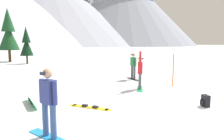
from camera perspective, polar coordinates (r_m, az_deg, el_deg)
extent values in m
plane|color=silver|center=(7.12, 15.42, -12.22)|extent=(800.00, 800.00, 0.00)
cube|color=#1E8CD8|center=(5.68, -16.66, -17.28)|extent=(0.92, 1.46, 0.02)
cylinder|color=#335184|center=(5.39, -15.81, -13.49)|extent=(0.15, 0.15, 0.87)
cylinder|color=#335184|center=(5.63, -17.79, -12.63)|extent=(0.15, 0.15, 0.87)
cube|color=navy|center=(5.31, -17.11, -5.69)|extent=(0.39, 0.47, 0.58)
cylinder|color=navy|center=(5.10, -15.42, -6.13)|extent=(0.11, 0.11, 0.58)
cylinder|color=navy|center=(5.52, -18.67, -5.25)|extent=(0.11, 0.11, 0.58)
sphere|color=tan|center=(5.23, -17.29, -0.86)|extent=(0.24, 0.24, 0.24)
cube|color=black|center=(5.15, -18.57, -0.92)|extent=(0.11, 0.17, 0.08)
cube|color=#19B259|center=(10.93, 7.64, -5.15)|extent=(1.05, 1.38, 0.02)
cylinder|color=#4C4C51|center=(11.01, 7.68, -2.87)|extent=(0.15, 0.15, 0.80)
cylinder|color=#4C4C51|center=(10.70, 7.67, -3.17)|extent=(0.15, 0.15, 0.80)
cube|color=red|center=(10.75, 7.74, 0.65)|extent=(0.42, 0.47, 0.60)
cylinder|color=red|center=(11.01, 7.74, 0.85)|extent=(0.11, 0.11, 0.58)
cylinder|color=red|center=(10.45, 7.78, 3.48)|extent=(0.11, 0.11, 0.60)
sphere|color=tan|center=(10.71, 7.78, 3.09)|extent=(0.24, 0.24, 0.24)
cube|color=black|center=(10.71, 8.53, 3.13)|extent=(0.13, 0.16, 0.08)
cube|color=black|center=(13.84, 5.81, -2.53)|extent=(0.31, 1.48, 0.02)
cylinder|color=#4C4C51|center=(13.63, 6.17, -0.73)|extent=(0.15, 0.15, 0.89)
cylinder|color=#4C4C51|center=(13.90, 5.51, -0.57)|extent=(0.15, 0.15, 0.89)
cube|color=#237238|center=(13.69, 5.88, 2.35)|extent=(0.25, 0.41, 0.55)
cylinder|color=#237238|center=(13.46, 6.43, 2.20)|extent=(0.11, 0.11, 0.58)
cylinder|color=#237238|center=(13.91, 5.34, 2.38)|extent=(0.11, 0.11, 0.58)
sphere|color=tan|center=(13.66, 5.90, 4.17)|extent=(0.24, 0.24, 0.24)
cube|color=black|center=(13.59, 5.39, 4.21)|extent=(0.04, 0.17, 0.08)
cube|color=#19B259|center=(8.64, -21.19, -8.06)|extent=(0.26, 1.43, 0.27)
cylinder|color=#19B259|center=(9.32, -21.86, -6.99)|extent=(0.17, 0.30, 0.27)
cylinder|color=#19B259|center=(7.96, -20.41, -9.32)|extent=(0.17, 0.30, 0.27)
cube|color=black|center=(8.83, -21.68, -7.61)|extent=(0.14, 0.21, 0.16)
cube|color=black|center=(8.42, -21.26, -8.30)|extent=(0.14, 0.21, 0.16)
cube|color=yellow|center=(7.81, -6.05, -10.17)|extent=(1.15, 1.27, 0.02)
cylinder|color=yellow|center=(8.18, -10.59, -9.44)|extent=(0.35, 0.35, 0.02)
cylinder|color=yellow|center=(7.49, -1.05, -10.89)|extent=(0.35, 0.35, 0.02)
cube|color=black|center=(7.90, -7.46, -9.63)|extent=(0.24, 0.24, 0.07)
cube|color=black|center=(7.69, -4.60, -10.06)|extent=(0.24, 0.24, 0.07)
cube|color=black|center=(8.60, 24.28, -7.71)|extent=(0.29, 0.37, 0.44)
cube|color=black|center=(8.55, 23.50, -8.20)|extent=(0.13, 0.23, 0.20)
cylinder|color=black|center=(8.54, 24.37, -6.15)|extent=(0.06, 0.12, 0.02)
cylinder|color=orange|center=(11.89, 16.45, -0.04)|extent=(0.06, 0.06, 1.80)
cylinder|color=#472D19|center=(30.47, -26.24, 3.48)|extent=(0.35, 0.35, 1.53)
cone|color=#194723|center=(30.44, -26.49, 7.97)|extent=(2.59, 2.59, 3.25)
cone|color=#194723|center=(30.59, -26.73, 12.24)|extent=(1.69, 1.69, 2.98)
cylinder|color=#472D19|center=(26.64, -22.25, 2.64)|extent=(0.22, 0.22, 0.96)
cone|color=black|center=(26.58, -22.40, 5.86)|extent=(1.55, 1.55, 2.04)
cone|color=black|center=(26.60, -22.55, 8.94)|extent=(1.01, 1.01, 1.87)
cone|color=#9EA3B2|center=(224.94, -17.53, 15.85)|extent=(191.38, 191.38, 75.08)
cone|color=#8C93A3|center=(241.47, 3.11, 16.33)|extent=(157.71, 157.71, 81.62)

